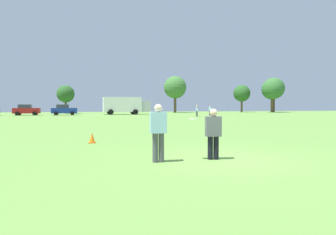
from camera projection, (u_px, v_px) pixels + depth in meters
name	position (u px, v px, depth m)	size (l,w,h in m)	color
ground_plane	(224.00, 160.00, 9.06)	(140.74, 140.74, 0.00)	#608C3D
player_thrower	(158.00, 129.00, 8.64)	(0.48, 0.29, 1.69)	#4C4C51
player_defender	(213.00, 131.00, 9.08)	(0.51, 0.35, 1.55)	black
frisbee	(193.00, 119.00, 9.02)	(0.27, 0.27, 0.07)	white
traffic_cone	(92.00, 138.00, 13.09)	(0.32, 0.32, 0.48)	#D8590C
parked_car_mid_left	(26.00, 110.00, 50.09)	(4.30, 2.42, 1.82)	maroon
parked_car_center	(64.00, 110.00, 50.87)	(4.30, 2.42, 1.82)	navy
box_truck	(126.00, 105.00, 54.68)	(8.63, 3.35, 3.18)	white
bystander_sideline_watcher	(197.00, 111.00, 44.72)	(0.39, 0.49, 1.55)	#4C4C51
bystander_far_jogger	(210.00, 110.00, 48.73)	(0.51, 0.48, 1.62)	#1E234C
bystander_field_marshal	(197.00, 110.00, 45.00)	(0.38, 0.53, 1.75)	black
tree_center_elm	(66.00, 94.00, 61.75)	(3.61, 3.61, 5.86)	brown
tree_east_birch	(175.00, 87.00, 69.33)	(5.24, 5.24, 8.51)	brown
tree_east_oak	(242.00, 93.00, 74.18)	(4.17, 4.17, 6.78)	brown
tree_far_east_pine	(272.00, 89.00, 71.27)	(4.95, 4.95, 8.04)	brown
tree_far_west_pine	(274.00, 88.00, 73.13)	(5.23, 5.23, 8.50)	brown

